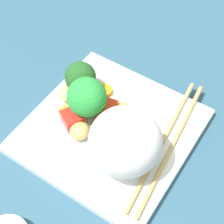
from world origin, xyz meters
TOP-DOWN VIEW (x-y plane):
  - ground_plane at (0.00, 0.00)cm, footprint 110.00×110.00cm
  - square_plate at (0.00, 0.00)cm, footprint 24.09×24.09cm
  - rice_mound at (-4.61, 3.01)cm, footprint 13.68×13.68cm
  - broccoli_floret_0 at (4.11, -0.31)cm, footprint 5.79×5.79cm
  - broccoli_floret_1 at (7.86, -3.10)cm, footprint 4.85×4.85cm
  - broccoli_floret_2 at (-1.69, -0.82)cm, footprint 3.36×3.36cm
  - carrot_slice_0 at (4.74, -4.95)cm, footprint 3.23×3.23cm
  - carrot_slice_1 at (0.32, -3.38)cm, footprint 3.86×3.86cm
  - carrot_slice_2 at (6.98, 1.67)cm, footprint 3.39×3.39cm
  - carrot_slice_3 at (1.12, 0.40)cm, footprint 4.28×4.28cm
  - pepper_chunk_0 at (2.47, -2.44)cm, footprint 3.69×3.49cm
  - pepper_chunk_1 at (5.02, -2.83)cm, footprint 2.87×2.87cm
  - pepper_chunk_2 at (4.99, 2.50)cm, footprint 3.95×3.90cm
  - chicken_piece_1 at (2.76, 3.57)cm, footprint 3.63×3.74cm
  - chicken_piece_2 at (8.36, -1.05)cm, footprint 4.38×4.22cm
  - chopstick_pair at (-8.27, -2.47)cm, footprint 5.59×24.22cm

SIDE VIEW (x-z plane):
  - ground_plane at x=0.00cm, z-range -2.00..0.00cm
  - square_plate at x=0.00cm, z-range 0.00..1.32cm
  - carrot_slice_2 at x=6.98cm, z-range 1.32..1.80cm
  - carrot_slice_3 at x=1.12cm, z-range 1.32..1.93cm
  - chopstick_pair at x=-8.27cm, z-range 1.32..1.99cm
  - carrot_slice_1 at x=0.32cm, z-range 1.32..2.05cm
  - carrot_slice_0 at x=4.74cm, z-range 1.32..2.11cm
  - pepper_chunk_0 at x=2.47cm, z-range 1.32..2.56cm
  - pepper_chunk_1 at x=5.02cm, z-range 1.32..3.02cm
  - chicken_piece_2 at x=8.36cm, z-range 1.32..3.33cm
  - pepper_chunk_2 at x=4.99cm, z-range 1.32..3.47cm
  - chicken_piece_1 at x=2.76cm, z-range 1.32..3.58cm
  - broccoli_floret_2 at x=-1.69cm, z-range 1.72..6.32cm
  - broccoli_floret_1 at x=7.86cm, z-range 1.59..7.41cm
  - broccoli_floret_0 at x=4.11cm, z-range 1.92..9.10cm
  - rice_mound at x=-4.61cm, z-range 1.32..10.33cm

